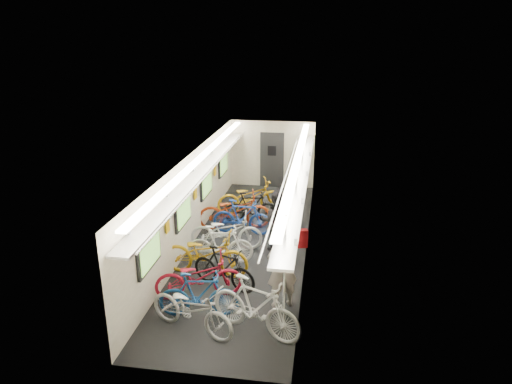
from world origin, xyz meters
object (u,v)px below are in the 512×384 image
(bicycle_1, at_px, (199,295))
(passenger_mid, at_px, (276,221))
(passenger_near, at_px, (282,268))
(backpack, at_px, (301,238))
(bicycle_0, at_px, (192,309))

(bicycle_1, relative_size, passenger_mid, 0.98)
(passenger_near, height_order, backpack, passenger_near)
(passenger_mid, distance_m, backpack, 2.18)
(bicycle_0, relative_size, passenger_near, 1.04)
(passenger_mid, height_order, backpack, passenger_mid)
(bicycle_0, height_order, backpack, backpack)
(bicycle_0, height_order, passenger_mid, passenger_mid)
(bicycle_0, bearing_deg, bicycle_1, 21.49)
(bicycle_0, xyz_separation_m, backpack, (1.87, 1.63, 0.80))
(bicycle_1, distance_m, passenger_mid, 3.36)
(bicycle_0, xyz_separation_m, passenger_near, (1.55, 1.08, 0.39))
(bicycle_1, height_order, passenger_near, passenger_near)
(bicycle_1, xyz_separation_m, passenger_mid, (1.15, 3.14, 0.33))
(passenger_mid, relative_size, backpack, 4.23)
(bicycle_0, relative_size, bicycle_1, 1.15)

